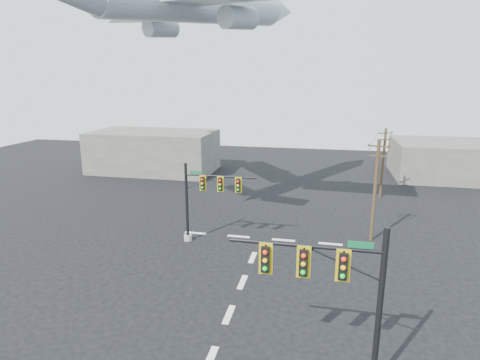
% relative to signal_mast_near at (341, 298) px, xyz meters
% --- Properties ---
extents(ground, '(120.00, 120.00, 0.00)m').
position_rel_signal_mast_near_xyz_m(ground, '(-6.08, 4.33, -4.36)').
color(ground, black).
rests_on(ground, ground).
extents(lane_markings, '(14.00, 21.20, 0.01)m').
position_rel_signal_mast_near_xyz_m(lane_markings, '(-6.08, 9.66, -4.35)').
color(lane_markings, silver).
rests_on(lane_markings, ground).
extents(signal_mast_near, '(7.01, 0.85, 7.74)m').
position_rel_signal_mast_near_xyz_m(signal_mast_near, '(0.00, 0.00, 0.00)').
color(signal_mast_near, '#9C988D').
rests_on(signal_mast_near, ground).
extents(signal_mast_far, '(6.36, 0.75, 6.86)m').
position_rel_signal_mast_near_xyz_m(signal_mast_far, '(-10.69, 14.53, -0.49)').
color(signal_mast_far, '#9C988D').
rests_on(signal_mast_far, ground).
extents(utility_pole_a, '(1.74, 0.54, 8.84)m').
position_rel_signal_mast_near_xyz_m(utility_pole_a, '(3.34, 17.87, 0.27)').
color(utility_pole_a, '#442E1D').
rests_on(utility_pole_a, ground).
extents(utility_pole_b, '(1.59, 0.64, 8.15)m').
position_rel_signal_mast_near_xyz_m(utility_pole_b, '(5.75, 31.75, -0.09)').
color(utility_pole_b, '#442E1D').
rests_on(utility_pole_b, ground).
extents(power_lines, '(3.95, 13.88, 0.03)m').
position_rel_signal_mast_near_xyz_m(power_lines, '(4.54, 24.81, 3.52)').
color(power_lines, black).
extents(airliner, '(25.76, 28.15, 8.11)m').
position_rel_signal_mast_near_xyz_m(airliner, '(-13.00, 21.84, 15.83)').
color(airliner, '#A9AFB5').
extents(building_left, '(18.00, 10.00, 6.00)m').
position_rel_signal_mast_near_xyz_m(building_left, '(-26.08, 39.33, -1.36)').
color(building_left, slate).
rests_on(building_left, ground).
extents(building_right, '(14.00, 12.00, 5.00)m').
position_rel_signal_mast_near_xyz_m(building_right, '(15.92, 44.33, -1.86)').
color(building_right, slate).
rests_on(building_right, ground).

